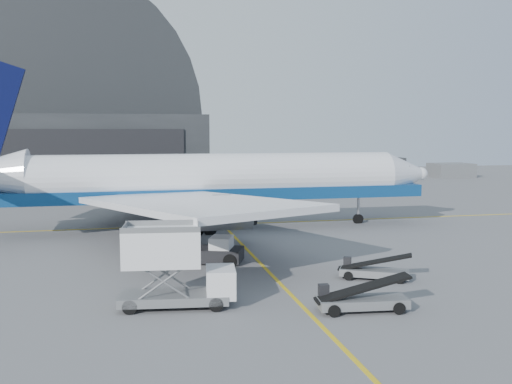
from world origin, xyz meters
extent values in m
plane|color=#565659|center=(0.00, 0.00, 0.00)|extent=(200.00, 200.00, 0.00)
cube|color=gold|center=(0.00, 20.00, 0.01)|extent=(80.00, 0.25, 0.02)
cube|color=gold|center=(0.00, -2.00, 0.01)|extent=(0.25, 40.00, 0.02)
cube|color=black|center=(-22.00, 65.00, 6.00)|extent=(50.00, 28.00, 12.00)
cube|color=black|center=(-22.00, 50.90, 5.00)|extent=(42.00, 0.40, 9.50)
cube|color=black|center=(38.00, 72.00, 0.00)|extent=(14.00, 8.00, 4.00)
cube|color=slate|center=(55.00, 68.00, 0.00)|extent=(8.00, 6.00, 2.80)
cylinder|color=white|center=(-0.68, 17.67, 5.04)|extent=(34.87, 4.65, 4.65)
cone|color=white|center=(18.89, 17.67, 5.04)|extent=(4.26, 4.65, 4.65)
sphere|color=white|center=(20.82, 17.67, 5.04)|extent=(1.36, 1.36, 1.36)
cube|color=black|center=(17.72, 17.67, 5.62)|extent=(2.52, 2.13, 0.68)
cube|color=navy|center=(-0.68, 17.67, 3.54)|extent=(40.68, 4.70, 1.16)
cube|color=white|center=(-4.55, 6.05, 4.07)|extent=(17.86, 23.75, 1.41)
cube|color=white|center=(-4.55, 29.29, 4.07)|extent=(17.86, 23.75, 1.41)
cylinder|color=gray|center=(-1.65, 9.92, 2.52)|extent=(5.04, 2.61, 2.61)
cylinder|color=gray|center=(-1.65, 25.42, 2.52)|extent=(5.04, 2.61, 2.61)
cylinder|color=#A5A5AA|center=(13.85, 17.67, 1.36)|extent=(0.27, 0.27, 2.71)
cylinder|color=black|center=(13.85, 17.67, 0.44)|extent=(1.07, 0.34, 1.07)
cylinder|color=black|center=(-2.62, 14.57, 0.53)|extent=(1.26, 0.44, 1.26)
cylinder|color=black|center=(-2.62, 20.77, 0.53)|extent=(1.26, 0.44, 1.26)
cube|color=slate|center=(-6.88, -6.42, 0.54)|extent=(6.14, 3.03, 0.49)
cube|color=silver|center=(-4.34, -6.71, 1.33)|extent=(1.83, 2.43, 1.57)
cube|color=black|center=(-3.61, -6.80, 1.57)|extent=(0.29, 1.87, 0.89)
cube|color=silver|center=(-7.47, -6.35, 3.35)|extent=(4.39, 2.92, 1.97)
cylinder|color=black|center=(-4.76, -7.71, 0.39)|extent=(0.82, 0.38, 0.79)
cylinder|color=black|center=(-4.52, -5.65, 0.39)|extent=(0.82, 0.38, 0.79)
cylinder|color=black|center=(-9.25, -7.18, 0.39)|extent=(0.82, 0.38, 0.79)
cylinder|color=black|center=(-9.01, -5.13, 0.39)|extent=(0.82, 0.38, 0.79)
cube|color=black|center=(-3.31, 3.62, 0.59)|extent=(4.81, 3.71, 0.96)
cube|color=silver|center=(-2.72, 3.39, 1.44)|extent=(2.08, 2.32, 0.96)
cylinder|color=black|center=(-2.30, 2.09, 0.43)|extent=(1.03, 0.69, 0.96)
cylinder|color=black|center=(-1.54, 4.08, 0.43)|extent=(1.03, 0.69, 0.96)
cylinder|color=black|center=(-5.09, 3.15, 0.43)|extent=(1.03, 0.69, 0.96)
cylinder|color=black|center=(-4.32, 5.14, 0.43)|extent=(1.03, 0.69, 0.96)
cube|color=slate|center=(2.89, -9.30, 0.49)|extent=(4.94, 2.08, 0.49)
cube|color=black|center=(2.89, -9.30, 1.26)|extent=(5.20, 1.57, 1.39)
cube|color=black|center=(0.98, -8.52, 1.04)|extent=(0.58, 0.49, 0.66)
cylinder|color=black|center=(4.55, -10.23, 0.33)|extent=(0.68, 0.33, 0.66)
cylinder|color=black|center=(4.70, -8.70, 0.33)|extent=(0.68, 0.33, 0.66)
cylinder|color=black|center=(1.07, -9.90, 0.33)|extent=(0.68, 0.33, 0.66)
cylinder|color=black|center=(1.22, -8.38, 0.33)|extent=(0.68, 0.33, 0.66)
cube|color=slate|center=(6.23, -3.36, 0.45)|extent=(4.58, 3.32, 0.45)
cube|color=black|center=(6.23, -3.36, 1.14)|extent=(4.60, 3.00, 1.27)
cube|color=black|center=(4.89, -2.06, 0.94)|extent=(0.62, 0.58, 0.60)
cylinder|color=black|center=(7.34, -4.71, 0.30)|extent=(0.64, 0.49, 0.60)
cylinder|color=black|center=(7.97, -3.47, 0.30)|extent=(0.64, 0.49, 0.60)
cylinder|color=black|center=(4.50, -3.26, 0.30)|extent=(0.64, 0.49, 0.60)
cylinder|color=black|center=(5.13, -2.02, 0.30)|extent=(0.64, 0.49, 0.60)
cube|color=#DE4407|center=(-3.53, -2.18, 0.01)|extent=(0.32, 0.32, 0.03)
cone|color=#DE4407|center=(-3.53, -2.18, 0.23)|extent=(0.32, 0.32, 0.46)
camera|label=1|loc=(-9.02, -36.98, 9.66)|focal=40.00mm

